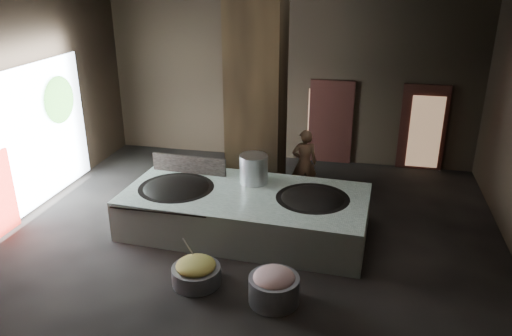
% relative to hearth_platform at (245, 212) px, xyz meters
% --- Properties ---
extents(floor, '(10.00, 9.00, 0.10)m').
position_rel_hearth_platform_xyz_m(floor, '(0.13, -0.11, -0.47)').
color(floor, black).
rests_on(floor, ground).
extents(back_wall, '(10.00, 0.10, 4.50)m').
position_rel_hearth_platform_xyz_m(back_wall, '(0.13, 4.44, 1.83)').
color(back_wall, black).
rests_on(back_wall, ground).
extents(front_wall, '(10.00, 0.10, 4.50)m').
position_rel_hearth_platform_xyz_m(front_wall, '(0.13, -4.66, 1.83)').
color(front_wall, black).
rests_on(front_wall, ground).
extents(left_wall, '(0.10, 9.00, 4.50)m').
position_rel_hearth_platform_xyz_m(left_wall, '(-4.92, -0.11, 1.83)').
color(left_wall, black).
rests_on(left_wall, ground).
extents(pillar, '(1.20, 1.20, 4.50)m').
position_rel_hearth_platform_xyz_m(pillar, '(-0.17, 1.79, 1.83)').
color(pillar, black).
rests_on(pillar, ground).
extents(hearth_platform, '(4.96, 2.56, 0.84)m').
position_rel_hearth_platform_xyz_m(hearth_platform, '(0.00, 0.00, 0.00)').
color(hearth_platform, silver).
rests_on(hearth_platform, ground).
extents(platform_cap, '(4.75, 2.28, 0.03)m').
position_rel_hearth_platform_xyz_m(platform_cap, '(0.00, 0.00, 0.39)').
color(platform_cap, black).
rests_on(platform_cap, hearth_platform).
extents(wok_left, '(1.53, 1.53, 0.42)m').
position_rel_hearth_platform_xyz_m(wok_left, '(-1.45, -0.05, 0.33)').
color(wok_left, black).
rests_on(wok_left, hearth_platform).
extents(wok_left_rim, '(1.56, 1.56, 0.05)m').
position_rel_hearth_platform_xyz_m(wok_left_rim, '(-1.45, -0.05, 0.40)').
color(wok_left_rim, black).
rests_on(wok_left_rim, hearth_platform).
extents(wok_right, '(1.42, 1.42, 0.40)m').
position_rel_hearth_platform_xyz_m(wok_right, '(1.35, 0.05, 0.33)').
color(wok_right, black).
rests_on(wok_right, hearth_platform).
extents(wok_right_rim, '(1.46, 1.46, 0.05)m').
position_rel_hearth_platform_xyz_m(wok_right_rim, '(1.35, 0.05, 0.40)').
color(wok_right_rim, black).
rests_on(wok_right_rim, hearth_platform).
extents(stock_pot, '(0.59, 0.59, 0.63)m').
position_rel_hearth_platform_xyz_m(stock_pot, '(0.05, 0.55, 0.71)').
color(stock_pot, '#B4B7BD').
rests_on(stock_pot, hearth_platform).
extents(splash_guard, '(1.69, 0.15, 0.42)m').
position_rel_hearth_platform_xyz_m(splash_guard, '(-1.45, 0.75, 0.61)').
color(splash_guard, black).
rests_on(splash_guard, hearth_platform).
extents(cook, '(0.67, 0.53, 1.62)m').
position_rel_hearth_platform_xyz_m(cook, '(0.94, 1.97, 0.39)').
color(cook, '#8B6446').
rests_on(cook, ground).
extents(veg_basin, '(0.90, 0.90, 0.31)m').
position_rel_hearth_platform_xyz_m(veg_basin, '(-0.38, -2.00, -0.27)').
color(veg_basin, slate).
rests_on(veg_basin, ground).
extents(veg_fill, '(0.69, 0.69, 0.21)m').
position_rel_hearth_platform_xyz_m(veg_fill, '(-0.38, -2.00, -0.07)').
color(veg_fill, olive).
rests_on(veg_fill, veg_basin).
extents(ladle, '(0.14, 0.32, 0.60)m').
position_rel_hearth_platform_xyz_m(ladle, '(-0.53, -1.85, 0.13)').
color(ladle, '#B4B7BD').
rests_on(ladle, veg_basin).
extents(meat_basin, '(1.03, 1.03, 0.45)m').
position_rel_hearth_platform_xyz_m(meat_basin, '(1.01, -2.21, -0.20)').
color(meat_basin, slate).
rests_on(meat_basin, ground).
extents(meat_fill, '(0.68, 0.68, 0.26)m').
position_rel_hearth_platform_xyz_m(meat_fill, '(1.01, -2.21, 0.03)').
color(meat_fill, '#A96567').
rests_on(meat_fill, meat_basin).
extents(doorway_near, '(1.18, 0.08, 2.38)m').
position_rel_hearth_platform_xyz_m(doorway_near, '(1.33, 4.34, 0.68)').
color(doorway_near, black).
rests_on(doorway_near, ground).
extents(doorway_near_glow, '(0.83, 0.04, 1.96)m').
position_rel_hearth_platform_xyz_m(doorway_near_glow, '(1.12, 4.40, 0.63)').
color(doorway_near_glow, '#8C6647').
rests_on(doorway_near_glow, ground).
extents(doorway_far, '(1.18, 0.08, 2.38)m').
position_rel_hearth_platform_xyz_m(doorway_far, '(3.73, 4.34, 0.68)').
color(doorway_far, black).
rests_on(doorway_far, ground).
extents(doorway_far_glow, '(0.81, 0.04, 1.92)m').
position_rel_hearth_platform_xyz_m(doorway_far_glow, '(3.80, 4.26, 0.63)').
color(doorway_far_glow, '#8C6647').
rests_on(doorway_far_glow, ground).
extents(left_opening, '(0.04, 4.20, 3.10)m').
position_rel_hearth_platform_xyz_m(left_opening, '(-4.82, 0.09, 1.18)').
color(left_opening, white).
rests_on(left_opening, ground).
extents(tree_silhouette, '(0.28, 1.10, 1.10)m').
position_rel_hearth_platform_xyz_m(tree_silhouette, '(-4.72, 1.19, 1.78)').
color(tree_silhouette, '#194714').
rests_on(tree_silhouette, left_opening).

